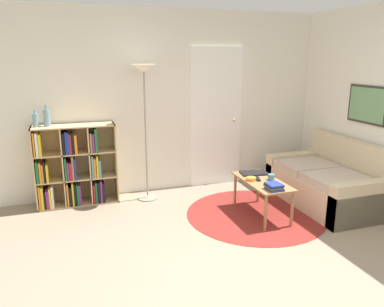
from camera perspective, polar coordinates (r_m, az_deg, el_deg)
The scene contains 15 objects.
ground_plane at distance 3.47m, azimuth 10.43°, elevation -19.70°, with size 14.00×14.00×0.00m, color gray.
wall_back at distance 5.50m, azimuth -2.73°, elevation 7.67°, with size 7.50×0.11×2.60m.
wall_right at distance 5.41m, azimuth 25.50°, elevation 6.29°, with size 0.08×5.75×2.60m.
rug at distance 4.88m, azimuth 9.59°, elevation -9.08°, with size 1.74×1.74×0.01m.
bookshelf at distance 5.24m, azimuth -17.70°, elevation -2.13°, with size 1.05×0.34×1.08m.
floor_lamp at distance 5.03m, azimuth -7.30°, elevation 10.23°, with size 0.34×0.34×1.85m.
couch at distance 5.42m, azimuth 20.23°, elevation -4.28°, with size 0.92×1.59×0.86m.
coffee_table at distance 4.73m, azimuth 10.66°, elevation -4.76°, with size 0.43×0.90×0.46m.
laptop at distance 4.97m, azimuth 9.42°, elevation -2.95°, with size 0.37×0.27×0.02m.
bowl at distance 4.69m, azimuth 9.00°, elevation -3.84°, with size 0.12×0.12×0.04m.
book_stack_on_table at distance 4.41m, azimuth 12.40°, elevation -4.95°, with size 0.17×0.19×0.08m.
cup at distance 4.75m, azimuth 11.98°, elevation -3.54°, with size 0.08×0.08×0.07m.
remote at distance 4.74m, azimuth 9.97°, elevation -3.80°, with size 0.09×0.17×0.02m.
bottle_left at distance 5.14m, azimuth -22.72°, elevation 4.74°, with size 0.08×0.08×0.21m.
bottle_middle at distance 5.13m, azimuth -21.25°, elevation 5.15°, with size 0.08×0.08×0.27m.
Camera 1 is at (-1.45, -2.49, 1.93)m, focal length 35.00 mm.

